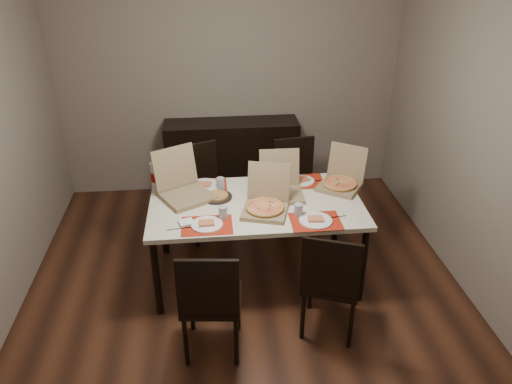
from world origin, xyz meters
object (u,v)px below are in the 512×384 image
Objects in this scene: chair_far_left at (202,186)px; soda_bottle at (156,176)px; sideboard at (232,159)px; dip_bowl at (258,189)px; chair_near_left at (211,299)px; pizza_box_center at (266,205)px; dining_table at (256,209)px; chair_near_right at (331,280)px; chair_far_right at (297,180)px.

soda_bottle reaches higher than chair_far_left.
sideboard is 5.07× the size of soda_bottle.
chair_near_left is at bearing -111.83° from dip_bowl.
pizza_box_center is 0.37m from dip_bowl.
chair_near_left is 0.96m from pizza_box_center.
dining_table is 0.95m from chair_near_right.
sideboard is 2.53m from chair_near_left.
dip_bowl is (-0.02, 0.36, -0.04)m from pizza_box_center.
chair_far_left reaches higher than sideboard.
chair_near_left is at bearing -172.22° from chair_near_right.
chair_far_left is 0.82m from dip_bowl.
chair_far_right is 1.14m from pizza_box_center.
dining_table is 1.94× the size of chair_near_right.
sideboard is 2.46m from chair_near_right.
dining_table is 1.03m from chair_near_left.
sideboard is 1.78m from pizza_box_center.
chair_far_left is 8.19× the size of dip_bowl.
soda_bottle is (-0.89, 0.13, 0.11)m from dip_bowl.
dip_bowl is at bearing -50.09° from chair_far_left.
dining_table is 1.94× the size of chair_far_left.
chair_near_left is (-0.42, -0.93, -0.17)m from dining_table.
dining_table is 1.94× the size of chair_far_right.
chair_near_left is (-0.30, -2.51, 0.06)m from sideboard.
chair_near_left is 1.40m from soda_bottle.
pizza_box_center is at bearing 121.86° from chair_near_right.
sideboard is 1.61× the size of chair_near_right.
chair_far_right is (0.51, 0.86, -0.17)m from dining_table.
dining_table is 3.78× the size of pizza_box_center.
soda_bottle is (-0.43, 1.28, 0.36)m from chair_near_left.
dining_table is 1.94× the size of chair_near_left.
chair_near_right is 1.80m from soda_bottle.
sideboard reaches higher than dining_table.
chair_far_left is (-0.93, 1.62, 0.00)m from chair_near_right.
chair_near_right is (0.59, -2.39, 0.06)m from sideboard.
dining_table is at bearing -22.45° from soda_bottle.
chair_near_left is 8.19× the size of dip_bowl.
dip_bowl is at bearing 68.17° from chair_near_left.
pizza_box_center is (0.52, -0.96, 0.30)m from chair_far_left.
soda_bottle reaches higher than chair_near_left.
pizza_box_center reaches higher than chair_far_right.
dining_table is 0.20m from pizza_box_center.
dip_bowl is 0.38× the size of soda_bottle.
chair_near_right is 1.87m from chair_far_left.
chair_near_right and chair_far_left have the same top height.
pizza_box_center is at bearing -28.49° from soda_bottle.
chair_near_left is 1.00× the size of chair_far_left.
soda_bottle is at bearing -120.91° from sideboard.
chair_near_left and chair_far_right have the same top height.
chair_near_right is at bearing 7.78° from chair_near_left.
pizza_box_center is at bearing 58.34° from chair_near_left.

